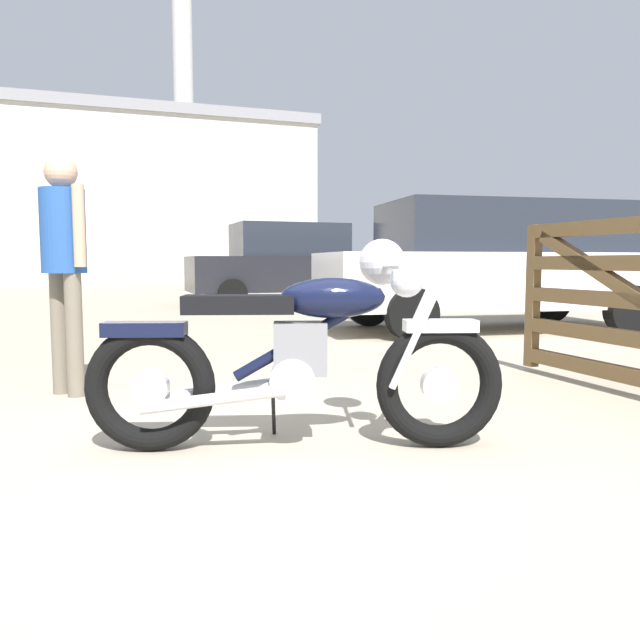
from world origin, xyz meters
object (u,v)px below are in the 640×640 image
Objects in this scene: bystander at (64,250)px; dark_sedan_left at (499,262)px; silver_sedan_mid at (282,263)px; vintage_motorcycle at (307,351)px.

dark_sedan_left reaches higher than bystander.
silver_sedan_mid reaches higher than dark_sedan_left.
vintage_motorcycle is at bearing -90.54° from bystander.
dark_sedan_left is at bearing -9.50° from bystander.
vintage_motorcycle is 10.72m from silver_sedan_mid.
bystander is 6.02m from dark_sedan_left.
vintage_motorcycle is 0.52× the size of silver_sedan_mid.
bystander is at bearing 141.36° from vintage_motorcycle.
silver_sedan_mid reaches higher than bystander.
silver_sedan_mid is 0.81× the size of dark_sedan_left.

